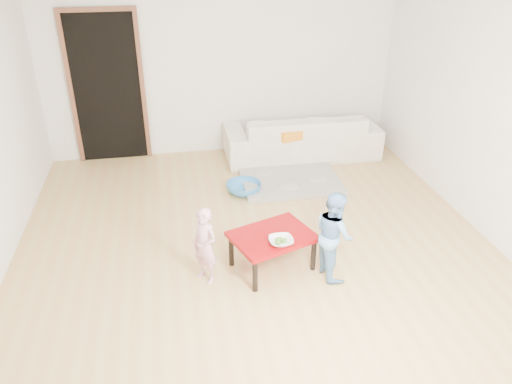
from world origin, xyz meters
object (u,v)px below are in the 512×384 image
object	(u,v)px
child_pink	(205,246)
basin	(244,188)
red_table	(272,251)
bowl	(281,241)
child_blue	(334,234)
sofa	(301,135)

from	to	relation	value
child_pink	basin	bearing A→B (deg)	119.76
red_table	basin	world-z (taller)	red_table
red_table	child_pink	distance (m)	0.69
basin	bowl	bearing A→B (deg)	-87.76
red_table	bowl	distance (m)	0.28
bowl	child_pink	world-z (taller)	child_pink
bowl	basin	xyz separation A→B (m)	(-0.07, 1.78, -0.34)
bowl	child_blue	distance (m)	0.50
child_blue	basin	size ratio (longest dim) A/B	1.99
red_table	child_blue	size ratio (longest dim) A/B	0.86
child_pink	red_table	bearing A→B (deg)	57.02
bowl	red_table	bearing A→B (deg)	105.47
bowl	child_pink	distance (m)	0.71
red_table	basin	size ratio (longest dim) A/B	1.71
red_table	basin	distance (m)	1.62
basin	child_blue	bearing A→B (deg)	-72.45
child_blue	basin	bearing A→B (deg)	11.17
red_table	child_blue	xyz separation A→B (m)	(0.55, -0.20, 0.25)
sofa	bowl	size ratio (longest dim) A/B	9.79
child_blue	basin	xyz separation A→B (m)	(-0.57, 1.81, -0.37)
sofa	basin	size ratio (longest dim) A/B	5.00
sofa	child_blue	world-z (taller)	child_blue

